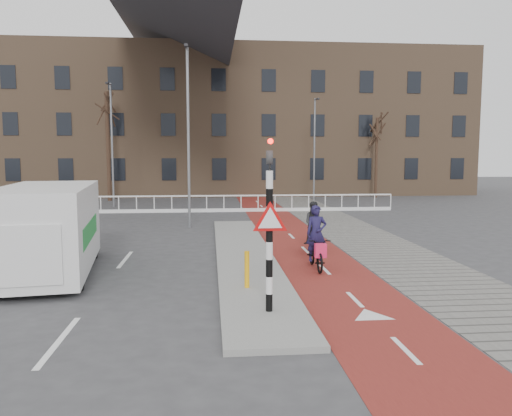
{
  "coord_description": "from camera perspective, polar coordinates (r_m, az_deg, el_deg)",
  "views": [
    {
      "loc": [
        -1.78,
        -11.9,
        3.32
      ],
      "look_at": [
        -0.23,
        5.0,
        1.5
      ],
      "focal_mm": 35.0,
      "sensor_mm": 36.0,
      "label": 1
    }
  ],
  "objects": [
    {
      "name": "tree_right",
      "position": [
        39.77,
        13.6,
        5.58
      ],
      "size": [
        0.22,
        0.22,
        6.14
      ],
      "primitive_type": "cylinder",
      "color": "black",
      "rests_on": "ground"
    },
    {
      "name": "cyclist_far",
      "position": [
        17.11,
        6.69,
        -2.64
      ],
      "size": [
        0.83,
        1.64,
        1.73
      ],
      "rotation": [
        0.0,
        0.0,
        -0.24
      ],
      "color": "black",
      "rests_on": "bike_lane"
    },
    {
      "name": "van",
      "position": [
        14.94,
        -22.74,
        -2.14
      ],
      "size": [
        3.03,
        5.98,
        2.46
      ],
      "rotation": [
        0.0,
        0.0,
        0.13
      ],
      "color": "silver",
      "rests_on": "ground"
    },
    {
      "name": "ground",
      "position": [
        12.48,
        3.19,
        -9.31
      ],
      "size": [
        120.0,
        120.0,
        0.0
      ],
      "primitive_type": "plane",
      "color": "#38383A",
      "rests_on": "ground"
    },
    {
      "name": "streetlight_right",
      "position": [
        35.96,
        6.68,
        6.58
      ],
      "size": [
        0.12,
        0.12,
        7.27
      ],
      "primitive_type": "cylinder",
      "color": "slate",
      "rests_on": "ground"
    },
    {
      "name": "sidewalk",
      "position": [
        22.97,
        10.17,
        -2.28
      ],
      "size": [
        3.0,
        60.0,
        0.01
      ],
      "primitive_type": "cube",
      "color": "slate",
      "rests_on": "ground"
    },
    {
      "name": "traffic_signal",
      "position": [
        10.04,
        1.55,
        -1.49
      ],
      "size": [
        0.8,
        0.8,
        3.68
      ],
      "color": "black",
      "rests_on": "curb_island"
    },
    {
      "name": "curb_island",
      "position": [
        16.27,
        -1.34,
        -5.44
      ],
      "size": [
        1.8,
        16.0,
        0.12
      ],
      "primitive_type": "cube",
      "color": "gray",
      "rests_on": "ground"
    },
    {
      "name": "cyclist_near",
      "position": [
        14.57,
        6.9,
        -4.55
      ],
      "size": [
        0.63,
        1.78,
        1.86
      ],
      "rotation": [
        0.0,
        0.0,
        -0.01
      ],
      "color": "black",
      "rests_on": "bike_lane"
    },
    {
      "name": "railing",
      "position": [
        29.23,
        -11.55,
        0.07
      ],
      "size": [
        28.0,
        0.1,
        0.99
      ],
      "color": "silver",
      "rests_on": "ground"
    },
    {
      "name": "bollard",
      "position": [
        12.11,
        -1.04,
        -7.02
      ],
      "size": [
        0.12,
        0.12,
        0.89
      ],
      "primitive_type": "cylinder",
      "color": "#F4AA0D",
      "rests_on": "curb_island"
    },
    {
      "name": "tree_mid",
      "position": [
        37.54,
        -16.54,
        6.73
      ],
      "size": [
        0.29,
        0.29,
        7.78
      ],
      "primitive_type": "cylinder",
      "color": "black",
      "rests_on": "ground"
    },
    {
      "name": "streetlight_near",
      "position": [
        22.74,
        -7.74,
        7.81
      ],
      "size": [
        0.12,
        0.12,
        8.03
      ],
      "primitive_type": "cylinder",
      "color": "slate",
      "rests_on": "ground"
    },
    {
      "name": "bike_lane",
      "position": [
        22.39,
        3.23,
        -2.41
      ],
      "size": [
        2.5,
        60.0,
        0.01
      ],
      "primitive_type": "cube",
      "color": "maroon",
      "rests_on": "ground"
    },
    {
      "name": "streetlight_left",
      "position": [
        33.25,
        -16.12,
        6.88
      ],
      "size": [
        0.12,
        0.12,
        7.8
      ],
      "primitive_type": "cylinder",
      "color": "slate",
      "rests_on": "ground"
    },
    {
      "name": "townhouse_row",
      "position": [
        44.15,
        -6.96,
        11.91
      ],
      "size": [
        46.0,
        10.0,
        15.9
      ],
      "color": "#7F6047",
      "rests_on": "ground"
    }
  ]
}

